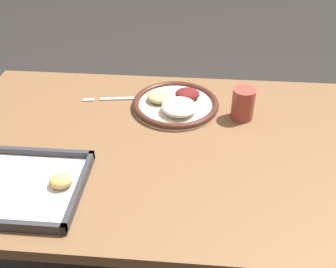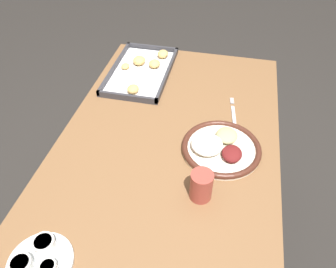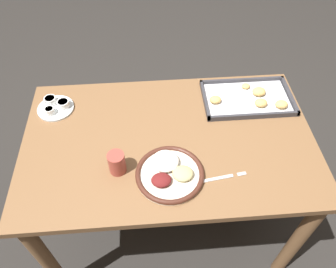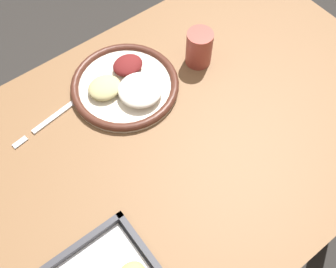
{
  "view_description": "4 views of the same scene",
  "coord_description": "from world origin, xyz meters",
  "px_view_note": "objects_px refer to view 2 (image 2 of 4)",
  "views": [
    {
      "loc": [
        -0.07,
        0.83,
        1.4
      ],
      "look_at": [
        -0.0,
        0.0,
        0.79
      ],
      "focal_mm": 42.0,
      "sensor_mm": 36.0,
      "label": 1
    },
    {
      "loc": [
        -0.78,
        -0.17,
        1.54
      ],
      "look_at": [
        -0.0,
        0.0,
        0.79
      ],
      "focal_mm": 35.0,
      "sensor_mm": 36.0,
      "label": 2
    },
    {
      "loc": [
        -0.07,
        -0.86,
        1.8
      ],
      "look_at": [
        -0.0,
        0.0,
        0.79
      ],
      "focal_mm": 35.0,
      "sensor_mm": 36.0,
      "label": 3
    },
    {
      "loc": [
        0.26,
        0.35,
        1.52
      ],
      "look_at": [
        -0.0,
        0.0,
        0.79
      ],
      "focal_mm": 42.0,
      "sensor_mm": 36.0,
      "label": 4
    }
  ],
  "objects_px": {
    "dinner_plate": "(220,147)",
    "baking_tray": "(142,70)",
    "saucer_plate": "(38,260)",
    "fork": "(234,116)",
    "drinking_cup": "(201,186)"
  },
  "relations": [
    {
      "from": "fork",
      "to": "drinking_cup",
      "type": "relative_size",
      "value": 2.11
    },
    {
      "from": "drinking_cup",
      "to": "saucer_plate",
      "type": "bearing_deg",
      "value": 128.68
    },
    {
      "from": "dinner_plate",
      "to": "fork",
      "type": "height_order",
      "value": "dinner_plate"
    },
    {
      "from": "dinner_plate",
      "to": "fork",
      "type": "xyz_separation_m",
      "value": [
        0.18,
        -0.03,
        -0.01
      ]
    },
    {
      "from": "dinner_plate",
      "to": "fork",
      "type": "relative_size",
      "value": 1.33
    },
    {
      "from": "fork",
      "to": "saucer_plate",
      "type": "height_order",
      "value": "saucer_plate"
    },
    {
      "from": "dinner_plate",
      "to": "saucer_plate",
      "type": "bearing_deg",
      "value": 140.71
    },
    {
      "from": "dinner_plate",
      "to": "baking_tray",
      "type": "distance_m",
      "value": 0.55
    },
    {
      "from": "dinner_plate",
      "to": "baking_tray",
      "type": "xyz_separation_m",
      "value": [
        0.4,
        0.38,
        -0.0
      ]
    },
    {
      "from": "baking_tray",
      "to": "drinking_cup",
      "type": "height_order",
      "value": "drinking_cup"
    },
    {
      "from": "baking_tray",
      "to": "saucer_plate",
      "type": "bearing_deg",
      "value": 179.04
    },
    {
      "from": "fork",
      "to": "dinner_plate",
      "type": "bearing_deg",
      "value": 161.7
    },
    {
      "from": "fork",
      "to": "saucer_plate",
      "type": "bearing_deg",
      "value": 139.17
    },
    {
      "from": "fork",
      "to": "baking_tray",
      "type": "distance_m",
      "value": 0.46
    },
    {
      "from": "fork",
      "to": "baking_tray",
      "type": "xyz_separation_m",
      "value": [
        0.22,
        0.41,
        0.01
      ]
    }
  ]
}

